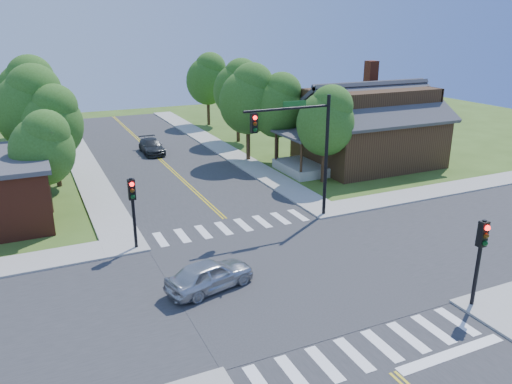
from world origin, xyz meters
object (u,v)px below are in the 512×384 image
signal_pole_se (481,247)px  signal_pole_nw (133,200)px  car_silver (210,275)px  signal_mast_ne (301,139)px  house_ne (368,123)px  car_dgrey (152,147)px

signal_pole_se → signal_pole_nw: (-11.20, 11.20, 0.00)m
signal_pole_nw → car_silver: 6.08m
signal_mast_ne → car_silver: bearing=-144.3°
signal_pole_nw → car_silver: signal_pole_nw is taller
house_ne → car_silver: (-18.68, -14.03, -2.66)m
signal_pole_nw → car_silver: bearing=-69.3°
car_silver → signal_mast_ne: bearing=-68.2°
signal_pole_se → car_silver: bearing=147.6°
signal_pole_se → signal_mast_ne: bearing=98.6°
signal_pole_se → car_dgrey: 31.01m
signal_pole_nw → signal_mast_ne: bearing=0.1°
signal_pole_nw → car_dgrey: 20.09m
car_dgrey → signal_pole_nw: bearing=-104.6°
signal_pole_nw → house_ne: house_ne is taller
signal_pole_se → signal_pole_nw: bearing=135.0°
signal_pole_se → car_silver: (-9.17, 5.83, -1.99)m
signal_mast_ne → signal_pole_nw: size_ratio=1.89×
signal_mast_ne → signal_pole_se: signal_mast_ne is taller
signal_mast_ne → car_silver: 10.12m
signal_pole_nw → signal_pole_se: bearing=-45.0°
signal_mast_ne → house_ne: (11.19, 8.65, -1.52)m
signal_mast_ne → car_dgrey: 20.07m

